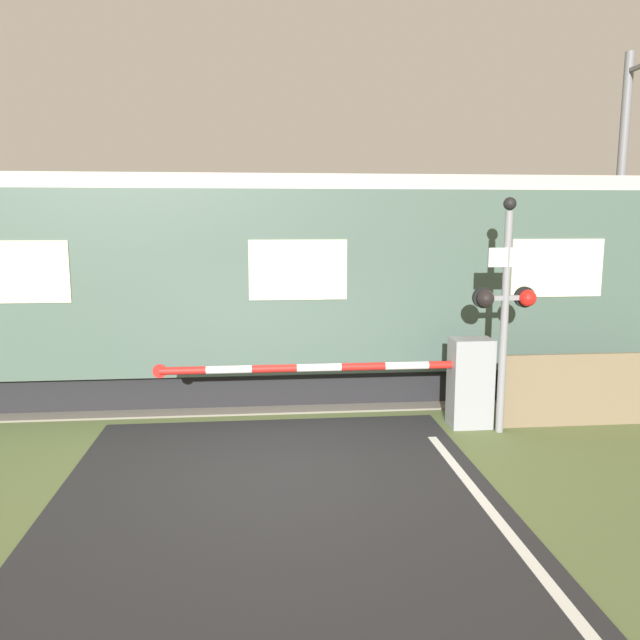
{
  "coord_description": "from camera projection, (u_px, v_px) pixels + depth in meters",
  "views": [
    {
      "loc": [
        -0.16,
        -7.25,
        3.06
      ],
      "look_at": [
        0.75,
        2.09,
        1.55
      ],
      "focal_mm": 35.0,
      "sensor_mm": 36.0,
      "label": 1
    }
  ],
  "objects": [
    {
      "name": "crossing_barrier",
      "position": [
        450.0,
        380.0,
        9.23
      ],
      "size": [
        4.92,
        0.44,
        1.34
      ],
      "color": "gray",
      "rests_on": "ground_plane"
    },
    {
      "name": "roadside_fence",
      "position": [
        601.0,
        389.0,
        9.34
      ],
      "size": [
        3.08,
        0.06,
        1.1
      ],
      "color": "#726047",
      "rests_on": "ground_plane"
    },
    {
      "name": "train",
      "position": [
        293.0,
        283.0,
        11.2
      ],
      "size": [
        15.36,
        2.88,
        3.77
      ],
      "color": "black",
      "rests_on": "ground_plane"
    },
    {
      "name": "ground_plane",
      "position": [
        276.0,
        473.0,
        7.63
      ],
      "size": [
        80.0,
        80.0,
        0.0
      ],
      "primitive_type": "plane",
      "color": "#5B6B3D"
    },
    {
      "name": "catenary_pole",
      "position": [
        620.0,
        201.0,
        13.84
      ],
      "size": [
        0.2,
        1.9,
        6.64
      ],
      "color": "slate",
      "rests_on": "ground_plane"
    },
    {
      "name": "track_bed",
      "position": [
        270.0,
        387.0,
        11.46
      ],
      "size": [
        36.0,
        3.2,
        0.13
      ],
      "color": "slate",
      "rests_on": "ground_plane"
    },
    {
      "name": "signal_post",
      "position": [
        505.0,
        302.0,
        8.8
      ],
      "size": [
        0.91,
        0.26,
        3.37
      ],
      "color": "gray",
      "rests_on": "ground_plane"
    }
  ]
}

